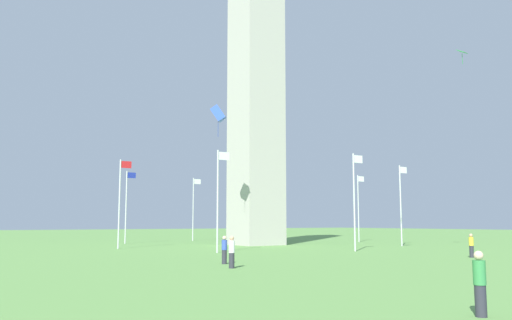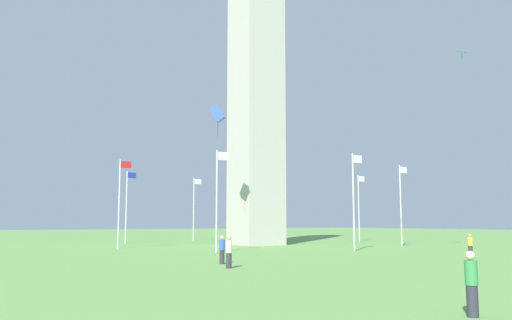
# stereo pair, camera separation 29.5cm
# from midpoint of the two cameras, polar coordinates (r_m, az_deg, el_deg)

# --- Properties ---
(ground_plane) EXTENTS (260.00, 260.00, 0.00)m
(ground_plane) POSITION_cam_midpoint_polar(r_m,az_deg,el_deg) (56.94, -0.15, -9.10)
(ground_plane) COLOR #609347
(obelisk_monument) EXTENTS (4.63, 4.63, 42.08)m
(obelisk_monument) POSITION_cam_midpoint_polar(r_m,az_deg,el_deg) (59.87, -0.14, 11.45)
(obelisk_monument) COLOR #B7B2A8
(obelisk_monument) RESTS_ON ground
(flagpole_n) EXTENTS (1.12, 0.14, 8.16)m
(flagpole_n) POSITION_cam_midpoint_polar(r_m,az_deg,el_deg) (66.34, 10.83, -4.78)
(flagpole_n) COLOR silver
(flagpole_n) RESTS_ON ground
(flagpole_ne) EXTENTS (1.12, 0.14, 8.16)m
(flagpole_ne) POSITION_cam_midpoint_polar(r_m,az_deg,el_deg) (71.67, 2.37, -5.03)
(flagpole_ne) COLOR silver
(flagpole_ne) RESTS_ON ground
(flagpole_e) EXTENTS (1.12, 0.14, 8.16)m
(flagpole_e) POSITION_cam_midpoint_polar(r_m,az_deg,el_deg) (69.97, -6.84, -4.95)
(flagpole_e) COLOR silver
(flagpole_e) RESTS_ON ground
(flagpole_se) EXTENTS (1.12, 0.14, 8.16)m
(flagpole_se) POSITION_cam_midpoint_polar(r_m,az_deg,el_deg) (61.80, -13.86, -4.58)
(flagpole_se) COLOR silver
(flagpole_se) RESTS_ON ground
(flagpole_s) EXTENTS (1.12, 0.14, 8.16)m
(flagpole_s) POSITION_cam_midpoint_polar(r_m,az_deg,el_deg) (50.37, -14.55, -4.12)
(flagpole_s) COLOR silver
(flagpole_s) RESTS_ON ground
(flagpole_sw) EXTENTS (1.12, 0.14, 8.16)m
(flagpole_sw) POSITION_cam_midpoint_polar(r_m,az_deg,el_deg) (42.44, -4.27, -3.87)
(flagpole_sw) COLOR silver
(flagpole_sw) RESTS_ON ground
(flagpole_w) EXTENTS (1.12, 0.14, 8.16)m
(flagpole_w) POSITION_cam_midpoint_polar(r_m,az_deg,el_deg) (45.18, 10.36, -3.95)
(flagpole_w) COLOR silver
(flagpole_w) RESTS_ON ground
(flagpole_nw) EXTENTS (1.12, 0.14, 8.16)m
(flagpole_nw) POSITION_cam_midpoint_polar(r_m,az_deg,el_deg) (55.84, 15.16, -4.33)
(flagpole_nw) COLOR silver
(flagpole_nw) RESTS_ON ground
(person_blue_shirt) EXTENTS (0.32, 0.32, 1.61)m
(person_blue_shirt) POSITION_cam_midpoint_polar(r_m,az_deg,el_deg) (31.16, -3.69, -9.62)
(person_blue_shirt) COLOR #2D2D38
(person_blue_shirt) RESTS_ON ground
(person_yellow_shirt) EXTENTS (0.32, 0.32, 1.62)m
(person_yellow_shirt) POSITION_cam_midpoint_polar(r_m,az_deg,el_deg) (39.46, 21.92, -8.53)
(person_yellow_shirt) COLOR #2D2D38
(person_yellow_shirt) RESTS_ON ground
(person_green_shirt) EXTENTS (0.32, 0.32, 1.67)m
(person_green_shirt) POSITION_cam_midpoint_polar(r_m,az_deg,el_deg) (15.02, 22.37, -12.21)
(person_green_shirt) COLOR #2D2D38
(person_green_shirt) RESTS_ON ground
(person_white_shirt) EXTENTS (0.32, 0.32, 1.68)m
(person_white_shirt) POSITION_cam_midpoint_polar(r_m,az_deg,el_deg) (28.26, -2.93, -9.86)
(person_white_shirt) COLOR #2D2D38
(person_white_shirt) RESTS_ON ground
(kite_blue_box) EXTENTS (1.57, 1.46, 2.90)m
(kite_blue_box) POSITION_cam_midpoint_polar(r_m,az_deg,el_deg) (48.24, -4.25, 4.99)
(kite_blue_box) COLOR blue
(kite_green_diamond) EXTENTS (0.92, 0.86, 1.34)m
(kite_green_diamond) POSITION_cam_midpoint_polar(r_m,az_deg,el_deg) (51.63, 21.09, 10.73)
(kite_green_diamond) COLOR green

